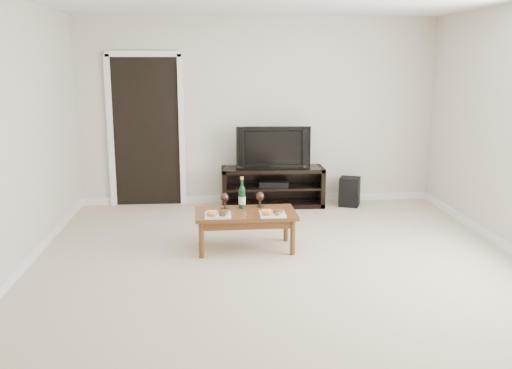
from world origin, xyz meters
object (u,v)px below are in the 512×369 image
Objects in this scene: television at (273,147)px; subwoofer at (350,192)px; coffee_table at (246,230)px; media_console at (273,187)px.

television is 2.50× the size of subwoofer.
coffee_table reaches higher than subwoofer.
television reaches higher than subwoofer.
subwoofer is at bearing 48.49° from coffee_table.
coffee_table is (-1.57, -1.77, 0.01)m from subwoofer.
subwoofer is at bearing -3.51° from media_console.
television is 2.00m from coffee_table.
television is at bearing 0.00° from media_console.
television is at bearing 75.14° from coffee_table.
media_console is 1.40× the size of television.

